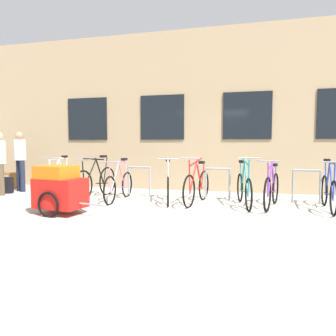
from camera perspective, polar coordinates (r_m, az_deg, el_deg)
ground_plane at (r=5.83m, az=2.37°, el=-8.83°), size 42.00×42.00×0.00m
storefront_building at (r=11.44m, az=8.21°, el=9.10°), size 28.00×5.20×4.58m
bike_rack at (r=7.68m, az=1.71°, el=-2.01°), size 6.62×0.05×0.78m
bicycle_purple at (r=6.91m, az=18.65°, el=-3.75°), size 0.55×1.66×1.04m
bicycle_red at (r=7.02m, az=5.39°, el=-3.36°), size 0.48×1.75×1.07m
bicycle_teal at (r=6.92m, az=13.89°, el=-3.66°), size 0.47×1.74×1.10m
bicycle_silver at (r=7.14m, az=-0.01°, el=-3.35°), size 0.55×1.63×1.06m
bicycle_pink at (r=7.44m, az=-9.05°, el=-3.11°), size 0.44×1.73×1.02m
bicycle_white at (r=8.38m, az=-19.45°, el=-2.34°), size 0.48×1.78×1.06m
bicycle_blue at (r=7.10m, az=27.62°, el=-3.83°), size 0.44×1.72×1.05m
bicycle_black at (r=7.93m, az=-13.19°, el=-2.46°), size 0.44×1.83×1.08m
bike_trailer at (r=6.28m, az=-19.42°, el=-3.63°), size 1.48×0.77×0.94m
person_by_bench at (r=9.67m, az=-25.71°, el=1.83°), size 0.34×0.32×1.69m
backpack at (r=9.55m, az=-27.66°, el=-2.84°), size 0.33×0.28×0.44m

